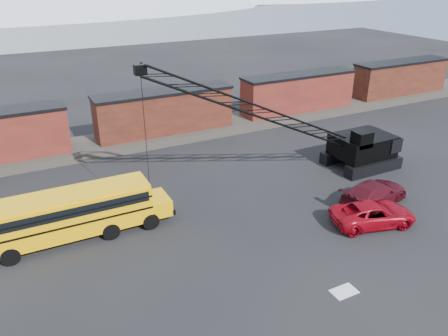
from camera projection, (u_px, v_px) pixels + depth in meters
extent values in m
plane|color=black|center=(293.00, 254.00, 26.18)|extent=(160.00, 160.00, 0.00)
cube|color=#463F39|center=(166.00, 134.00, 43.84)|extent=(120.00, 5.00, 0.70)
cube|color=black|center=(40.00, 149.00, 38.71)|extent=(2.20, 2.40, 0.60)
cube|color=#592219|center=(165.00, 112.00, 42.85)|extent=(13.50, 2.90, 4.00)
cube|color=black|center=(163.00, 92.00, 41.99)|extent=(13.70, 3.10, 0.25)
cube|color=black|center=(124.00, 135.00, 41.84)|extent=(2.20, 2.40, 0.60)
cube|color=black|center=(204.00, 122.00, 45.29)|extent=(2.20, 2.40, 0.60)
cube|color=#4E1716|center=(298.00, 93.00, 49.44)|extent=(13.50, 2.90, 4.00)
cube|color=black|center=(299.00, 75.00, 48.58)|extent=(13.70, 3.10, 0.25)
cube|color=black|center=(266.00, 112.00, 48.42)|extent=(2.20, 2.40, 0.60)
cube|color=black|center=(326.00, 102.00, 51.88)|extent=(2.20, 2.40, 0.60)
cube|color=#592219|center=(400.00, 78.00, 56.02)|extent=(13.50, 2.90, 4.00)
cube|color=black|center=(403.00, 62.00, 55.16)|extent=(13.70, 3.10, 0.25)
cube|color=black|center=(374.00, 95.00, 55.01)|extent=(2.20, 2.40, 0.60)
cube|color=black|center=(421.00, 87.00, 58.46)|extent=(2.20, 2.40, 0.60)
cube|color=silver|center=(344.00, 291.00, 23.15)|extent=(1.40, 0.90, 0.02)
cube|color=#EAA304|center=(69.00, 214.00, 26.93)|extent=(10.00, 2.50, 2.50)
cube|color=#EAA304|center=(156.00, 204.00, 29.53)|extent=(1.60, 2.30, 1.10)
cube|color=#EAA304|center=(66.00, 195.00, 26.39)|extent=(10.00, 2.30, 0.18)
cube|color=black|center=(71.00, 214.00, 25.62)|extent=(9.60, 0.05, 0.65)
cube|color=black|center=(64.00, 195.00, 27.66)|extent=(9.60, 0.05, 0.65)
cube|color=black|center=(168.00, 205.00, 30.01)|extent=(0.15, 2.45, 0.35)
cylinder|color=black|center=(10.00, 257.00, 25.04)|extent=(1.10, 0.35, 1.10)
cylinder|color=black|center=(8.00, 236.00, 26.91)|extent=(1.10, 0.35, 1.10)
cylinder|color=black|center=(111.00, 231.00, 27.43)|extent=(1.10, 0.35, 1.10)
cylinder|color=black|center=(103.00, 214.00, 29.29)|extent=(1.10, 0.35, 1.10)
cylinder|color=black|center=(151.00, 221.00, 28.50)|extent=(1.10, 0.35, 1.10)
cylinder|color=black|center=(140.00, 206.00, 30.36)|extent=(1.10, 0.35, 1.10)
imported|color=maroon|center=(373.00, 214.00, 28.92)|extent=(6.11, 3.93, 1.57)
imported|color=#440C15|center=(374.00, 193.00, 31.51)|extent=(6.09, 3.28, 1.68)
cube|color=black|center=(374.00, 167.00, 36.35)|extent=(5.50, 1.00, 1.00)
cube|color=black|center=(348.00, 154.00, 38.94)|extent=(5.50, 1.00, 1.00)
cube|color=black|center=(362.00, 145.00, 37.06)|extent=(4.80, 3.60, 1.80)
cube|color=black|center=(380.00, 139.00, 37.80)|extent=(1.20, 3.80, 1.20)
cube|color=black|center=(362.00, 139.00, 35.01)|extent=(1.40, 1.20, 1.30)
cube|color=black|center=(367.00, 141.00, 34.56)|extent=(1.20, 0.06, 0.90)
cube|color=black|center=(140.00, 70.00, 25.37)|extent=(0.70, 0.50, 0.60)
cylinder|color=black|center=(147.00, 151.00, 27.52)|extent=(0.04, 0.04, 9.93)
cube|color=black|center=(152.00, 216.00, 29.52)|extent=(0.25, 0.25, 0.50)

